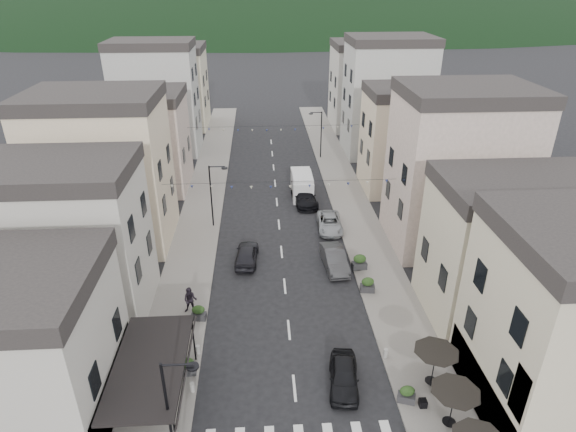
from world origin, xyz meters
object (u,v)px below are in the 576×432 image
Objects in this scene: delivery_van at (302,184)px; pedestrian_a at (172,339)px; parked_car_c at (330,223)px; pedestrian_b at (190,300)px; parked_car_a at (344,376)px; parked_car_b at (335,259)px; parked_car_e at (247,254)px; parked_car_d at (304,196)px.

delivery_van is 2.78× the size of pedestrian_a.
pedestrian_b is (-11.21, -11.62, 0.44)m from parked_car_c.
parked_car_b is (1.30, 12.34, 0.07)m from parked_car_a.
parked_car_c is at bearing 92.05° from parked_car_a.
parked_car_e reaches higher than parked_car_c.
parked_car_a is 10.58m from pedestrian_a.
delivery_van is (-1.38, 14.27, 0.48)m from parked_car_b.
parked_car_b is 0.87× the size of parked_car_d.
parked_car_e is at bearing -142.77° from parked_car_c.
parked_car_d is (0.00, 24.55, 0.08)m from parked_car_a.
pedestrian_b reaches higher than parked_car_a.
parked_car_a is 14.69m from parked_car_e.
parked_car_a is at bearing -93.05° from parked_car_c.
parked_car_a is 0.94× the size of parked_car_e.
parked_car_e reaches higher than parked_car_a.
delivery_van is (-0.08, 2.06, 0.47)m from parked_car_d.
parked_car_e is (-5.69, -11.00, -0.03)m from parked_car_d.
delivery_van is at bearing 91.19° from parked_car_b.
parked_car_b is 14.35m from delivery_van.
pedestrian_b is (-9.41, -17.42, 0.32)m from parked_car_d.
pedestrian_b is at bearing 93.39° from pedestrian_a.
delivery_van is at bearing 105.88° from parked_car_c.
parked_car_a is 24.55m from parked_car_d.
parked_car_e is at bearing -112.73° from delivery_van.
pedestrian_a is at bearing -145.65° from parked_car_b.
pedestrian_a reaches higher than parked_car_d.
parked_car_e is at bearing 165.85° from parked_car_b.
parked_car_a reaches higher than parked_car_c.
parked_car_b is 0.87× the size of delivery_van.
parked_car_b is 7.09m from parked_car_e.
parked_car_a is at bearing -89.32° from delivery_van.
parked_car_c is at bearing -78.60° from parked_car_d.
pedestrian_b is at bearing -115.09° from delivery_van.
parked_car_e is (-5.69, 13.55, 0.05)m from parked_car_a.
delivery_van reaches higher than pedestrian_b.
parked_car_b is 6.44m from parked_car_c.
parked_car_c is 1.08× the size of parked_car_e.
parked_car_e is at bearing 79.88° from pedestrian_a.
parked_car_b reaches higher than parked_car_a.
parked_car_a is at bearing 117.24° from parked_car_e.
parked_car_b is at bearing 51.56° from pedestrian_a.
pedestrian_a is (-10.06, -21.30, 0.30)m from parked_car_d.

